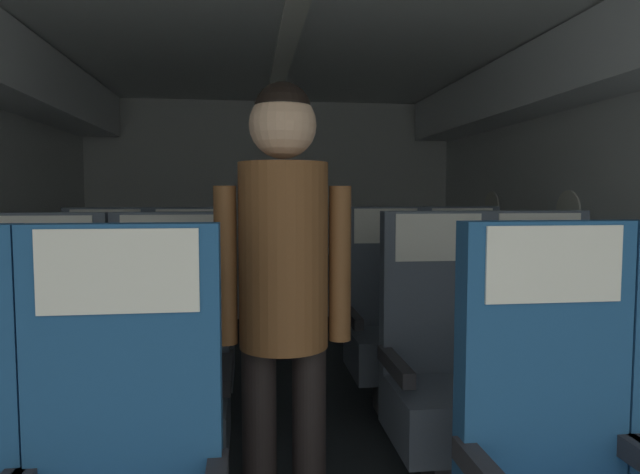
{
  "coord_description": "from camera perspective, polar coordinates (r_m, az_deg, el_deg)",
  "views": [
    {
      "loc": [
        -0.24,
        0.05,
        1.22
      ],
      "look_at": [
        0.14,
        3.01,
        1.0
      ],
      "focal_mm": 31.63,
      "sensor_mm": 36.0,
      "label": 1
    }
  ],
  "objects": [
    {
      "name": "seat_b_left_aisle",
      "position": [
        2.34,
        -15.07,
        -14.28
      ],
      "size": [
        0.5,
        0.48,
        1.15
      ],
      "color": "#38383D",
      "rests_on": "ground"
    },
    {
      "name": "seat_c_left_window",
      "position": [
        3.28,
        -20.94,
        -9.03
      ],
      "size": [
        0.5,
        0.48,
        1.15
      ],
      "color": "#38383D",
      "rests_on": "ground"
    },
    {
      "name": "seat_c_right_aisle",
      "position": [
        3.43,
        14.55,
        -8.32
      ],
      "size": [
        0.5,
        0.48,
        1.15
      ],
      "color": "#38383D",
      "rests_on": "ground"
    },
    {
      "name": "fuselage_shell",
      "position": [
        3.04,
        -2.79,
        11.04
      ],
      "size": [
        3.68,
        5.64,
        2.18
      ],
      "color": "silver",
      "rests_on": "ground"
    },
    {
      "name": "ground",
      "position": [
        3.02,
        -2.27,
        -19.77
      ],
      "size": [
        3.8,
        5.99,
        0.02
      ],
      "primitive_type": "cube",
      "color": "#23282D"
    },
    {
      "name": "seat_b_right_window",
      "position": [
        2.45,
        12.39,
        -13.4
      ],
      "size": [
        0.5,
        0.48,
        1.15
      ],
      "color": "#38383D",
      "rests_on": "ground"
    },
    {
      "name": "seat_b_left_window",
      "position": [
        2.43,
        -26.53,
        -13.92
      ],
      "size": [
        0.5,
        0.48,
        1.15
      ],
      "color": "#38383D",
      "rests_on": "ground"
    },
    {
      "name": "seat_b_right_aisle",
      "position": [
        2.63,
        21.91,
        -12.37
      ],
      "size": [
        0.5,
        0.48,
        1.15
      ],
      "color": "#38383D",
      "rests_on": "ground"
    },
    {
      "name": "seat_c_right_window",
      "position": [
        3.27,
        6.95,
        -8.81
      ],
      "size": [
        0.5,
        0.48,
        1.15
      ],
      "color": "#38383D",
      "rests_on": "ground"
    },
    {
      "name": "flight_attendant",
      "position": [
        1.78,
        -3.71,
        -4.08
      ],
      "size": [
        0.43,
        0.28,
        1.57
      ],
      "rotation": [
        0.0,
        0.0,
        2.89
      ],
      "color": "black",
      "rests_on": "ground"
    },
    {
      "name": "seat_c_left_aisle",
      "position": [
        3.19,
        -12.95,
        -9.22
      ],
      "size": [
        0.5,
        0.48,
        1.15
      ],
      "color": "#38383D",
      "rests_on": "ground"
    }
  ]
}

